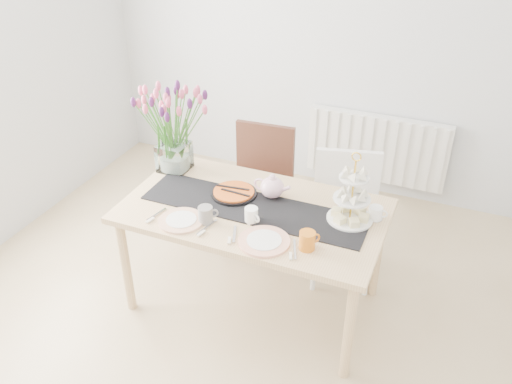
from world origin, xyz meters
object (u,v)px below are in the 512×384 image
at_px(tulip_vase, 171,117).
at_px(plate_right, 264,241).
at_px(cream_jug, 375,213).
at_px(teapot, 272,187).
at_px(mug_grey, 206,215).
at_px(mug_white, 251,215).
at_px(radiator, 377,148).
at_px(dining_table, 254,219).
at_px(cake_stand, 351,204).
at_px(chair_white, 345,207).
at_px(chair_brown, 260,177).
at_px(mug_orange, 307,241).
at_px(tart_tin, 234,193).
at_px(plate_left, 181,220).

relative_size(tulip_vase, plate_right, 2.39).
relative_size(tulip_vase, cream_jug, 8.46).
height_order(teapot, mug_grey, teapot).
xyz_separation_m(mug_white, plate_right, (0.15, -0.16, -0.04)).
distance_m(radiator, mug_white, 1.90).
bearing_deg(dining_table, radiator, 75.59).
height_order(dining_table, cake_stand, cake_stand).
distance_m(radiator, cake_stand, 1.65).
bearing_deg(chair_white, tulip_vase, -178.61).
bearing_deg(dining_table, cream_jug, 13.65).
distance_m(tulip_vase, cake_stand, 1.30).
xyz_separation_m(chair_brown, cream_jug, (0.96, -0.54, 0.26)).
distance_m(teapot, mug_grey, 0.48).
relative_size(chair_white, mug_orange, 8.42).
relative_size(dining_table, mug_grey, 15.53).
relative_size(tulip_vase, teapot, 2.92).
bearing_deg(mug_white, mug_orange, 9.15).
bearing_deg(plate_right, tart_tin, 133.41).
bearing_deg(teapot, plate_left, -127.44).
height_order(mug_grey, mug_orange, mug_orange).
height_order(tulip_vase, mug_grey, tulip_vase).
xyz_separation_m(cream_jug, mug_grey, (-0.91, -0.41, 0.01)).
distance_m(chair_white, plate_right, 0.92).
xyz_separation_m(dining_table, chair_brown, (-0.25, 0.71, -0.14)).
bearing_deg(tulip_vase, cake_stand, -6.45).
bearing_deg(mug_orange, teapot, 84.78).
bearing_deg(tulip_vase, mug_grey, -44.99).
bearing_deg(mug_white, teapot, 113.31).
xyz_separation_m(dining_table, tulip_vase, (-0.69, 0.24, 0.46)).
relative_size(cake_stand, cream_jug, 4.83).
bearing_deg(cake_stand, radiator, 95.03).
bearing_deg(chair_white, cream_jug, -70.34).
bearing_deg(plate_right, dining_table, 122.47).
relative_size(radiator, mug_white, 12.80).
relative_size(tulip_vase, tart_tin, 2.41).
height_order(tulip_vase, mug_white, tulip_vase).
xyz_separation_m(plate_left, plate_right, (0.53, 0.00, 0.00)).
height_order(chair_brown, mug_orange, chair_brown).
bearing_deg(cake_stand, chair_white, 105.58).
bearing_deg(cake_stand, mug_white, -155.88).
height_order(tulip_vase, mug_orange, tulip_vase).
height_order(cream_jug, mug_grey, mug_grey).
xyz_separation_m(radiator, cream_jug, (0.27, -1.52, 0.34)).
distance_m(dining_table, chair_brown, 0.77).
bearing_deg(plate_left, mug_white, 22.49).
bearing_deg(chair_white, chair_brown, 153.35).
height_order(chair_brown, plate_left, chair_brown).
relative_size(cake_stand, mug_grey, 3.89).
distance_m(chair_brown, cake_stand, 1.08).
distance_m(radiator, plate_right, 2.02).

